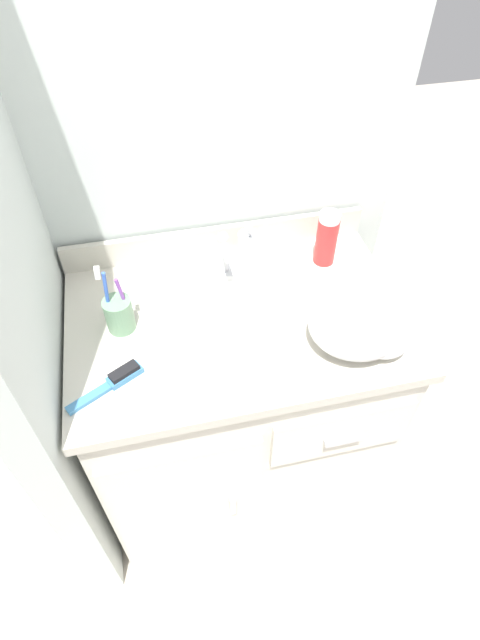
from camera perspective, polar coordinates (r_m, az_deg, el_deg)
ground_plane at (r=1.93m, az=-0.19°, el=-16.00°), size 6.00×6.00×0.00m
wall_back at (r=1.36m, az=-3.61°, el=19.64°), size 1.05×0.08×2.20m
vanity at (r=1.57m, az=-0.26°, el=-9.33°), size 0.87×0.59×0.79m
backsplash at (r=1.45m, az=-2.70°, el=9.21°), size 0.87×0.02×0.08m
sink_faucet at (r=1.36m, az=-1.78°, el=6.58°), size 0.09×0.09×0.14m
toothbrush_cup at (r=1.25m, az=-13.67°, el=0.78°), size 0.07×0.07×0.19m
soap_dispenser at (r=1.39m, az=0.92°, el=8.25°), size 0.06×0.06×0.14m
shaving_cream_can at (r=1.41m, az=9.88°, el=9.18°), size 0.06×0.06×0.16m
hairbrush at (r=1.17m, az=-14.08°, el=-6.72°), size 0.18×0.11×0.03m
hand_towel at (r=1.22m, az=13.81°, el=-0.65°), size 0.24×0.21×0.12m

